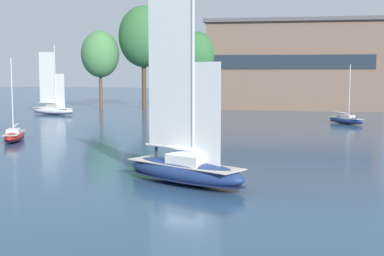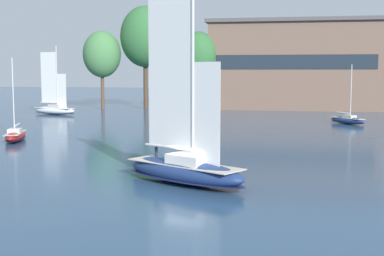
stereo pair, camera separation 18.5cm
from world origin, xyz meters
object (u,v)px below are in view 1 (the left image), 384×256
sailboat_main (184,168)px  sailboat_moored_mid_channel (346,120)px  sailboat_moored_near_marina (53,109)px  sailboat_moored_far_slip (14,135)px  tree_shore_right (100,54)px  tree_shore_center (197,55)px  tree_shore_left (144,37)px

sailboat_main → sailboat_moored_mid_channel: bearing=71.0°
sailboat_moored_near_marina → sailboat_moored_far_slip: size_ratio=1.32×
tree_shore_right → sailboat_moored_mid_channel: bearing=-26.9°
sailboat_main → sailboat_moored_mid_channel: (15.17, 43.96, -0.51)m
tree_shore_center → sailboat_main: (10.59, -68.23, -9.51)m
tree_shore_right → sailboat_moored_near_marina: size_ratio=1.30×
tree_shore_right → sailboat_moored_near_marina: (-3.45, -14.80, -9.82)m
tree_shore_center → tree_shore_right: 19.05m
tree_shore_left → sailboat_moored_mid_channel: bearing=-34.6°
tree_shore_right → sailboat_main: 73.54m
tree_shore_center → sailboat_moored_mid_channel: 36.79m
sailboat_moored_near_marina → tree_shore_center: bearing=36.2°
sailboat_moored_near_marina → sailboat_moored_far_slip: (10.79, -33.44, -0.35)m
tree_shore_right → sailboat_moored_mid_channel: size_ratio=1.83×
tree_shore_left → sailboat_moored_far_slip: bearing=-90.9°
sailboat_moored_near_marina → sailboat_moored_mid_channel: sailboat_moored_near_marina is taller
tree_shore_center → tree_shore_right: size_ratio=0.98×
tree_shore_left → sailboat_main: tree_shore_left is taller
tree_shore_right → sailboat_main: (29.57, -66.63, -9.69)m
sailboat_moored_mid_channel → tree_shore_right: bearing=153.1°
sailboat_main → sailboat_moored_near_marina: sailboat_main is taller
tree_shore_left → tree_shore_center: (10.82, -0.95, -3.66)m
sailboat_moored_near_marina → sailboat_moored_mid_channel: size_ratio=1.40×
tree_shore_center → sailboat_moored_near_marina: tree_shore_center is taller
tree_shore_left → tree_shore_center: bearing=-5.0°
sailboat_moored_near_marina → sailboat_moored_far_slip: bearing=-72.1°
sailboat_main → sailboat_moored_far_slip: (-22.23, 18.39, -0.47)m
tree_shore_left → sailboat_moored_near_marina: bearing=-123.8°
tree_shore_center → sailboat_moored_far_slip: bearing=-103.1°
sailboat_moored_mid_channel → sailboat_moored_far_slip: size_ratio=0.94×
sailboat_moored_near_marina → sailboat_moored_far_slip: sailboat_moored_near_marina is taller
tree_shore_left → sailboat_moored_mid_channel: tree_shore_left is taller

